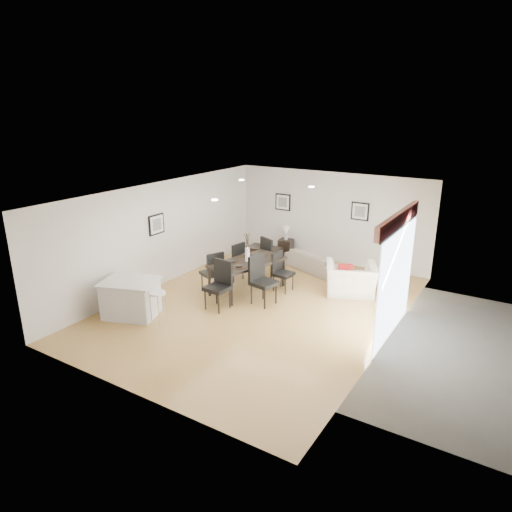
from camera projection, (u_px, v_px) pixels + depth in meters
The scene contains 26 objects.
ground at pixel (260, 307), 10.73m from camera, with size 8.00×8.00×0.00m, color #B08248.
wall_back at pixel (330, 218), 13.54m from camera, with size 6.00×0.04×2.70m, color silver.
wall_front at pixel (127, 319), 7.08m from camera, with size 6.00×0.04×2.70m, color silver.
wall_left at pixel (162, 234), 11.81m from camera, with size 0.04×8.00×2.70m, color silver.
wall_right at pixel (393, 277), 8.81m from camera, with size 0.04×8.00×2.70m, color silver.
ceiling at pixel (261, 193), 9.89m from camera, with size 6.00×8.00×0.02m, color white.
sofa at pixel (315, 262), 13.02m from camera, with size 1.87×0.73×0.55m, color gray.
armchair at pixel (351, 279), 11.35m from camera, with size 1.21×1.06×0.79m, color white.
dining_table at pixel (247, 264), 11.47m from camera, with size 1.41×2.11×0.80m.
dining_chair_wnear at pixel (213, 270), 11.43m from camera, with size 0.62×0.62×1.06m.
dining_chair_wfar at pixel (236, 259), 12.23m from camera, with size 0.54×0.54×1.05m.
dining_chair_enear at pixel (261, 277), 10.77m from camera, with size 0.62×0.62×1.18m.
dining_chair_efar at pixel (281, 269), 11.57m from camera, with size 0.48×0.48×1.00m.
dining_chair_head at pixel (220, 282), 10.53m from camera, with size 0.54×0.54×1.15m.
dining_chair_foot at pixel (270, 255), 12.48m from camera, with size 0.66×0.66×1.12m.
vase at pixel (247, 250), 11.35m from camera, with size 0.88×1.38×0.73m.
coffee_table at pixel (264, 253), 13.99m from camera, with size 1.00×0.60×0.40m, color black.
side_table at pixel (286, 248), 14.29m from camera, with size 0.41×0.41×0.54m, color black.
table_lamp at pixel (286, 231), 14.12m from camera, with size 0.22×0.22×0.41m.
cushion at pixel (345, 271), 11.24m from camera, with size 0.35×0.11×0.35m, color maroon.
kitchen_island at pixel (131, 298), 10.17m from camera, with size 1.44×1.27×0.84m.
bar_stool at pixel (158, 297), 9.69m from camera, with size 0.34×0.34×0.75m.
framed_print_back_left at pixel (283, 202), 14.22m from camera, with size 0.52×0.04×0.52m.
framed_print_back_right at pixel (360, 211), 12.97m from camera, with size 0.52×0.04×0.52m.
framed_print_left_wall at pixel (157, 224), 11.54m from camera, with size 0.04×0.52×0.52m.
sliding_door at pixel (397, 257), 8.97m from camera, with size 0.12×2.70×2.57m.
Camera 1 is at (5.09, -8.40, 4.50)m, focal length 32.00 mm.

